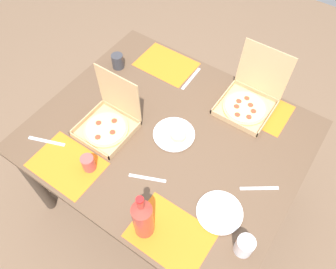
{
  "coord_description": "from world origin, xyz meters",
  "views": [
    {
      "loc": [
        0.58,
        -0.85,
        2.25
      ],
      "look_at": [
        0.0,
        0.0,
        0.77
      ],
      "focal_mm": 35.34,
      "sensor_mm": 36.0,
      "label": 1
    }
  ],
  "objects_px": {
    "pizza_box_corner_right": "(249,99)",
    "plate_far_right": "(219,212)",
    "plate_middle": "(174,135)",
    "cup_clear_right": "(244,246)",
    "pizza_box_center": "(109,121)",
    "cup_red": "(88,163)",
    "cup_spare": "(118,61)",
    "soda_bottle": "(143,218)"
  },
  "relations": [
    {
      "from": "cup_clear_right",
      "to": "pizza_box_center",
      "type": "bearing_deg",
      "value": 168.49
    },
    {
      "from": "pizza_box_center",
      "to": "pizza_box_corner_right",
      "type": "distance_m",
      "value": 0.8
    },
    {
      "from": "pizza_box_corner_right",
      "to": "soda_bottle",
      "type": "bearing_deg",
      "value": -93.36
    },
    {
      "from": "plate_far_right",
      "to": "cup_clear_right",
      "type": "xyz_separation_m",
      "value": [
        0.16,
        -0.09,
        0.04
      ]
    },
    {
      "from": "plate_middle",
      "to": "cup_clear_right",
      "type": "xyz_separation_m",
      "value": [
        0.58,
        -0.34,
        0.04
      ]
    },
    {
      "from": "plate_middle",
      "to": "soda_bottle",
      "type": "height_order",
      "value": "soda_bottle"
    },
    {
      "from": "pizza_box_corner_right",
      "to": "cup_spare",
      "type": "xyz_separation_m",
      "value": [
        -0.82,
        -0.18,
        -0.0
      ]
    },
    {
      "from": "pizza_box_center",
      "to": "soda_bottle",
      "type": "relative_size",
      "value": 0.97
    },
    {
      "from": "cup_red",
      "to": "pizza_box_corner_right",
      "type": "bearing_deg",
      "value": 60.19
    },
    {
      "from": "plate_far_right",
      "to": "cup_red",
      "type": "xyz_separation_m",
      "value": [
        -0.66,
        -0.16,
        0.04
      ]
    },
    {
      "from": "soda_bottle",
      "to": "plate_middle",
      "type": "bearing_deg",
      "value": 109.16
    },
    {
      "from": "plate_middle",
      "to": "pizza_box_corner_right",
      "type": "bearing_deg",
      "value": 61.31
    },
    {
      "from": "cup_clear_right",
      "to": "cup_spare",
      "type": "distance_m",
      "value": 1.31
    },
    {
      "from": "pizza_box_corner_right",
      "to": "plate_far_right",
      "type": "height_order",
      "value": "pizza_box_corner_right"
    },
    {
      "from": "plate_middle",
      "to": "plate_far_right",
      "type": "bearing_deg",
      "value": -30.67
    },
    {
      "from": "cup_spare",
      "to": "cup_clear_right",
      "type": "bearing_deg",
      "value": -26.32
    },
    {
      "from": "plate_far_right",
      "to": "soda_bottle",
      "type": "distance_m",
      "value": 0.37
    },
    {
      "from": "cup_red",
      "to": "cup_clear_right",
      "type": "distance_m",
      "value": 0.83
    },
    {
      "from": "plate_middle",
      "to": "cup_spare",
      "type": "relative_size",
      "value": 2.42
    },
    {
      "from": "plate_far_right",
      "to": "cup_red",
      "type": "bearing_deg",
      "value": -166.48
    },
    {
      "from": "cup_spare",
      "to": "pizza_box_center",
      "type": "bearing_deg",
      "value": -56.31
    },
    {
      "from": "pizza_box_center",
      "to": "cup_red",
      "type": "distance_m",
      "value": 0.27
    },
    {
      "from": "pizza_box_center",
      "to": "soda_bottle",
      "type": "height_order",
      "value": "soda_bottle"
    },
    {
      "from": "plate_far_right",
      "to": "cup_spare",
      "type": "bearing_deg",
      "value": 154.01
    },
    {
      "from": "pizza_box_corner_right",
      "to": "cup_red",
      "type": "relative_size",
      "value": 3.66
    },
    {
      "from": "cup_red",
      "to": "cup_clear_right",
      "type": "bearing_deg",
      "value": 4.88
    },
    {
      "from": "pizza_box_corner_right",
      "to": "cup_spare",
      "type": "relative_size",
      "value": 3.49
    },
    {
      "from": "cup_red",
      "to": "cup_spare",
      "type": "bearing_deg",
      "value": 118.01
    },
    {
      "from": "soda_bottle",
      "to": "plate_far_right",
      "type": "bearing_deg",
      "value": 46.57
    },
    {
      "from": "plate_far_right",
      "to": "soda_bottle",
      "type": "relative_size",
      "value": 0.67
    },
    {
      "from": "soda_bottle",
      "to": "cup_spare",
      "type": "bearing_deg",
      "value": 135.67
    },
    {
      "from": "plate_middle",
      "to": "cup_red",
      "type": "xyz_separation_m",
      "value": [
        -0.24,
        -0.41,
        0.04
      ]
    },
    {
      "from": "plate_middle",
      "to": "cup_clear_right",
      "type": "relative_size",
      "value": 2.18
    },
    {
      "from": "plate_far_right",
      "to": "pizza_box_center",
      "type": "bearing_deg",
      "value": 172.62
    },
    {
      "from": "plate_far_right",
      "to": "plate_middle",
      "type": "height_order",
      "value": "plate_middle"
    },
    {
      "from": "pizza_box_center",
      "to": "pizza_box_corner_right",
      "type": "bearing_deg",
      "value": 45.73
    },
    {
      "from": "pizza_box_center",
      "to": "cup_clear_right",
      "type": "bearing_deg",
      "value": -11.51
    },
    {
      "from": "pizza_box_center",
      "to": "cup_red",
      "type": "relative_size",
      "value": 3.52
    },
    {
      "from": "pizza_box_corner_right",
      "to": "plate_far_right",
      "type": "distance_m",
      "value": 0.69
    },
    {
      "from": "pizza_box_corner_right",
      "to": "pizza_box_center",
      "type": "bearing_deg",
      "value": -134.27
    },
    {
      "from": "pizza_box_center",
      "to": "cup_clear_right",
      "type": "relative_size",
      "value": 3.02
    },
    {
      "from": "pizza_box_corner_right",
      "to": "cup_red",
      "type": "height_order",
      "value": "pizza_box_corner_right"
    }
  ]
}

